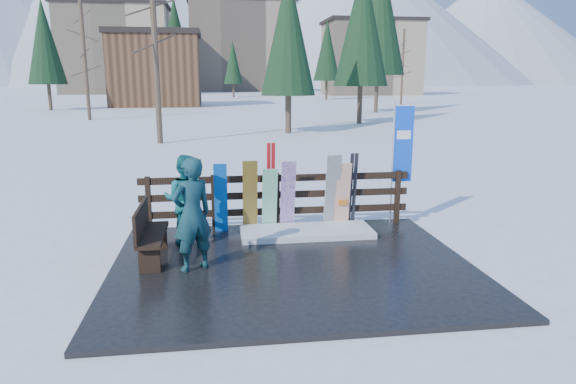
{
  "coord_description": "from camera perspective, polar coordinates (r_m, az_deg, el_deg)",
  "views": [
    {
      "loc": [
        -1.2,
        -8.1,
        3.13
      ],
      "look_at": [
        0.06,
        1.0,
        1.1
      ],
      "focal_mm": 32.0,
      "sensor_mm": 36.0,
      "label": 1
    }
  ],
  "objects": [
    {
      "name": "snowboard_5",
      "position": [
        10.66,
        6.12,
        -0.4
      ],
      "size": [
        0.3,
        0.24,
        1.38
      ],
      "primitive_type": "cube",
      "rotation": [
        0.16,
        0.0,
        0.0
      ],
      "color": "silver",
      "rests_on": "deck"
    },
    {
      "name": "rental_flag",
      "position": [
        11.13,
        12.41,
        4.71
      ],
      "size": [
        0.45,
        0.04,
        2.6
      ],
      "color": "silver",
      "rests_on": "deck"
    },
    {
      "name": "trees",
      "position": [
        58.92,
        -2.43,
        15.11
      ],
      "size": [
        42.02,
        68.8,
        14.0
      ],
      "color": "#382B1E",
      "rests_on": "ground"
    },
    {
      "name": "snowboard_3",
      "position": [
        10.43,
        -0.02,
        -0.39
      ],
      "size": [
        0.29,
        0.41,
        1.46
      ],
      "primitive_type": "cube",
      "rotation": [
        0.26,
        0.0,
        0.0
      ],
      "color": "silver",
      "rests_on": "deck"
    },
    {
      "name": "ski_pair_a",
      "position": [
        10.42,
        -1.92,
        0.6
      ],
      "size": [
        0.16,
        0.22,
        1.82
      ],
      "color": "#AA1515",
      "rests_on": "deck"
    },
    {
      "name": "ground",
      "position": [
        8.76,
        0.5,
        -8.46
      ],
      "size": [
        700.0,
        700.0,
        0.0
      ],
      "primitive_type": "plane",
      "color": "white",
      "rests_on": "ground"
    },
    {
      "name": "snowboard_0",
      "position": [
        10.34,
        -7.48,
        -0.69
      ],
      "size": [
        0.26,
        0.24,
        1.43
      ],
      "primitive_type": "cube",
      "rotation": [
        0.15,
        0.0,
        0.0
      ],
      "color": "blue",
      "rests_on": "deck"
    },
    {
      "name": "person_back",
      "position": [
        9.74,
        -11.34,
        -0.85
      ],
      "size": [
        0.95,
        0.82,
        1.69
      ],
      "primitive_type": "imported",
      "rotation": [
        0.0,
        0.0,
        2.9
      ],
      "color": "#0E595E",
      "rests_on": "deck"
    },
    {
      "name": "fence",
      "position": [
        10.64,
        -1.23,
        -0.53
      ],
      "size": [
        5.6,
        0.1,
        1.15
      ],
      "color": "black",
      "rests_on": "deck"
    },
    {
      "name": "mountains",
      "position": [
        339.91,
        -10.04,
        20.22
      ],
      "size": [
        520.0,
        260.0,
        120.0
      ],
      "color": "white",
      "rests_on": "ground"
    },
    {
      "name": "snowboard_4",
      "position": [
        10.59,
        4.94,
        0.04
      ],
      "size": [
        0.3,
        0.36,
        1.56
      ],
      "primitive_type": "cube",
      "rotation": [
        0.21,
        0.0,
        0.0
      ],
      "color": "black",
      "rests_on": "deck"
    },
    {
      "name": "person_front",
      "position": [
        8.35,
        -10.61,
        -2.46
      ],
      "size": [
        0.81,
        0.72,
        1.86
      ],
      "primitive_type": "imported",
      "rotation": [
        0.0,
        0.0,
        3.64
      ],
      "color": "#195248",
      "rests_on": "deck"
    },
    {
      "name": "bench",
      "position": [
        9.06,
        -15.27,
        -4.23
      ],
      "size": [
        0.41,
        1.5,
        0.97
      ],
      "color": "black",
      "rests_on": "deck"
    },
    {
      "name": "resort_buildings",
      "position": [
        123.7,
        -7.14,
        15.44
      ],
      "size": [
        73.0,
        87.6,
        22.6
      ],
      "color": "tan",
      "rests_on": "ground"
    },
    {
      "name": "ski_pair_b",
      "position": [
        10.76,
        7.17,
        0.22
      ],
      "size": [
        0.17,
        0.22,
        1.57
      ],
      "color": "black",
      "rests_on": "deck"
    },
    {
      "name": "snowboard_1",
      "position": [
        10.41,
        -2.05,
        -0.83
      ],
      "size": [
        0.3,
        0.4,
        1.32
      ],
      "primitive_type": "cube",
      "rotation": [
        0.28,
        0.0,
        0.0
      ],
      "color": "silver",
      "rests_on": "deck"
    },
    {
      "name": "deck",
      "position": [
        8.75,
        0.5,
        -8.22
      ],
      "size": [
        6.0,
        5.0,
        0.08
      ],
      "primitive_type": "cube",
      "color": "black",
      "rests_on": "ground"
    },
    {
      "name": "snow_patch",
      "position": [
        10.29,
        2.07,
        -4.44
      ],
      "size": [
        2.61,
        1.0,
        0.12
      ],
      "primitive_type": "cube",
      "color": "white",
      "rests_on": "deck"
    },
    {
      "name": "snowboard_2",
      "position": [
        10.35,
        -4.23,
        -0.45
      ],
      "size": [
        0.3,
        0.35,
        1.49
      ],
      "primitive_type": "cube",
      "rotation": [
        0.21,
        0.0,
        0.0
      ],
      "color": "gold",
      "rests_on": "deck"
    }
  ]
}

